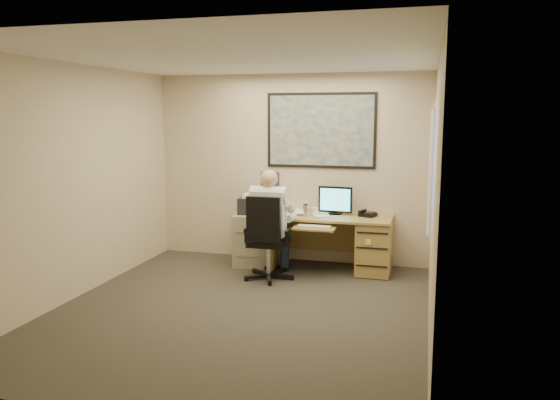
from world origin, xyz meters
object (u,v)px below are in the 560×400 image
(person, at_px, (269,225))
(desk, at_px, (357,239))
(filing_cabinet, at_px, (255,234))
(office_chair, at_px, (267,255))

(person, bearing_deg, desk, 30.58)
(desk, relative_size, filing_cabinet, 1.58)
(person, bearing_deg, filing_cabinet, 122.27)
(office_chair, distance_m, person, 0.40)
(filing_cabinet, distance_m, person, 0.78)
(person, bearing_deg, office_chair, -91.31)
(desk, relative_size, person, 1.12)
(desk, xyz_separation_m, person, (-1.06, -0.64, 0.27))
(office_chair, bearing_deg, person, 88.55)
(filing_cabinet, xyz_separation_m, person, (0.40, -0.61, 0.28))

